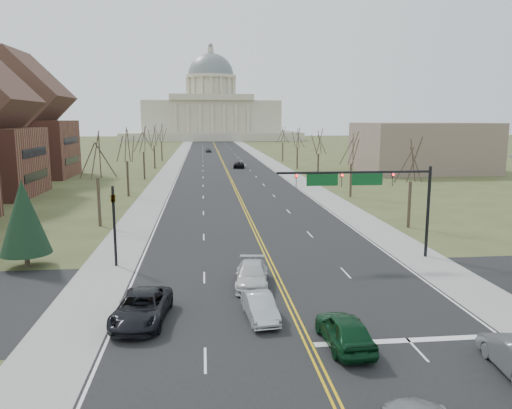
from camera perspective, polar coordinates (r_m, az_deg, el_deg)
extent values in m
plane|color=#414824|center=(26.04, 5.60, -14.78)|extent=(600.00, 600.00, 0.00)
cube|color=black|center=(133.71, -3.95, 5.11)|extent=(20.00, 380.00, 0.01)
cube|color=black|center=(31.50, 3.37, -10.29)|extent=(120.00, 14.00, 0.01)
cube|color=gray|center=(133.80, -9.11, 5.02)|extent=(4.00, 380.00, 0.03)
cube|color=gray|center=(134.69, 1.18, 5.17)|extent=(4.00, 380.00, 0.03)
cube|color=gold|center=(133.71, -3.95, 5.11)|extent=(0.42, 380.00, 0.01)
cube|color=silver|center=(133.71, -8.17, 5.04)|extent=(0.15, 380.00, 0.01)
cube|color=silver|center=(134.43, 0.24, 5.16)|extent=(0.15, 380.00, 0.01)
cube|color=silver|center=(26.59, 17.03, -14.61)|extent=(9.50, 0.50, 0.01)
cube|color=beige|center=(273.37, -5.08, 7.88)|extent=(90.00, 60.00, 4.00)
cube|color=beige|center=(273.23, -5.11, 9.98)|extent=(70.00, 40.00, 16.00)
cube|color=beige|center=(252.96, -5.06, 12.15)|extent=(42.00, 3.00, 3.00)
cylinder|color=beige|center=(273.65, -5.16, 12.91)|extent=(24.00, 24.00, 12.00)
cylinder|color=beige|center=(274.11, -5.18, 14.33)|extent=(27.00, 27.00, 1.60)
ellipsoid|color=slate|center=(274.18, -5.18, 14.49)|extent=(24.00, 24.00, 22.80)
cylinder|color=beige|center=(275.55, -5.23, 17.17)|extent=(3.20, 3.20, 3.00)
sphere|color=slate|center=(275.86, -5.23, 17.64)|extent=(2.40, 2.40, 2.40)
cylinder|color=black|center=(41.25, 19.05, -0.83)|extent=(0.24, 0.24, 7.20)
cylinder|color=black|center=(38.63, 11.21, 3.64)|extent=(12.00, 0.18, 0.18)
imported|color=black|center=(39.68, 15.33, 2.84)|extent=(0.35, 0.40, 1.10)
sphere|color=#FF0C0C|center=(39.50, 15.43, 3.31)|extent=(0.18, 0.18, 0.18)
imported|color=black|center=(38.41, 9.75, 2.82)|extent=(0.35, 0.40, 1.10)
sphere|color=#FF0C0C|center=(38.22, 9.83, 3.32)|extent=(0.18, 0.18, 0.18)
imported|color=black|center=(37.61, 4.61, 2.79)|extent=(0.35, 0.40, 1.10)
sphere|color=#FF0C0C|center=(37.42, 4.66, 3.29)|extent=(0.18, 0.18, 0.18)
cube|color=#0C4C1E|center=(39.00, 12.59, 2.83)|extent=(2.40, 0.12, 0.90)
cube|color=#0C4C1E|center=(38.03, 7.58, 2.81)|extent=(2.40, 0.12, 0.90)
cylinder|color=black|center=(38.07, -15.88, -2.43)|extent=(0.20, 0.20, 6.00)
imported|color=black|center=(37.68, -16.03, 0.84)|extent=(0.32, 0.36, 0.99)
cylinder|color=#31261D|center=(52.11, 17.11, -0.02)|extent=(0.32, 0.32, 4.68)
cylinder|color=#31261D|center=(52.92, -17.50, 0.26)|extent=(0.32, 0.32, 4.95)
cylinder|color=#31261D|center=(70.73, 10.78, 2.72)|extent=(0.32, 0.32, 4.68)
cylinder|color=#31261D|center=(72.44, -14.43, 2.86)|extent=(0.32, 0.32, 4.95)
cylinder|color=#31261D|center=(89.94, 7.11, 4.29)|extent=(0.32, 0.32, 4.68)
cylinder|color=#31261D|center=(92.17, -12.66, 4.34)|extent=(0.32, 0.32, 4.95)
cylinder|color=#31261D|center=(109.44, 4.73, 5.30)|extent=(0.32, 0.32, 4.68)
cylinder|color=#31261D|center=(111.99, -11.52, 5.30)|extent=(0.32, 0.32, 4.95)
cylinder|color=#31261D|center=(129.09, 3.07, 5.99)|extent=(0.32, 0.32, 4.68)
cylinder|color=#31261D|center=(131.87, -10.71, 5.97)|extent=(0.32, 0.32, 4.95)
cylinder|color=#31261D|center=(40.73, -24.68, -5.79)|extent=(0.36, 0.36, 1.00)
cone|color=black|center=(40.03, -25.01, -1.30)|extent=(3.64, 3.64, 5.50)
cube|color=black|center=(77.28, -23.78, 3.03)|extent=(0.10, 9.80, 1.20)
cube|color=black|center=(77.01, -23.95, 5.49)|extent=(0.10, 9.80, 1.20)
cube|color=brown|center=(102.80, -24.96, 5.76)|extent=(17.00, 14.00, 10.50)
cube|color=#4A2925|center=(102.73, -25.34, 11.05)|extent=(17.00, 14.28, 17.00)
cube|color=black|center=(100.52, -20.24, 4.80)|extent=(0.10, 9.80, 1.20)
cube|color=black|center=(100.30, -20.36, 6.89)|extent=(0.10, 9.80, 1.20)
cube|color=#766554|center=(109.04, 18.39, 6.22)|extent=(25.00, 20.00, 10.00)
imported|color=#0B3319|center=(24.97, 10.09, -13.94)|extent=(2.12, 4.84, 1.62)
imported|color=#ADB0B6|center=(27.70, 0.45, -11.64)|extent=(1.85, 4.23, 1.35)
imported|color=black|center=(27.99, -12.94, -11.43)|extent=(3.18, 5.90, 1.57)
imported|color=silver|center=(32.84, -0.48, -8.06)|extent=(2.63, 5.27, 1.47)
imported|color=black|center=(111.72, -1.98, 4.59)|extent=(2.77, 5.39, 1.45)
imported|color=#4D5155|center=(165.31, -5.47, 6.23)|extent=(2.01, 4.45, 1.48)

